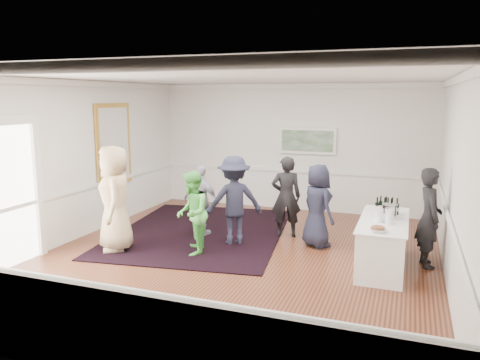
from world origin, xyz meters
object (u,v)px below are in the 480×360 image
(ice_bucket, at_px, (389,212))
(bartender, at_px, (429,218))
(guest_green, at_px, (192,213))
(guest_lilac, at_px, (201,201))
(guest_dark_b, at_px, (286,197))
(guest_dark_a, at_px, (234,201))
(guest_navy, at_px, (317,206))
(nut_bowl, at_px, (378,229))
(guest_tan, at_px, (115,198))
(serving_table, at_px, (383,243))

(ice_bucket, bearing_deg, bartender, 16.58)
(guest_green, bearing_deg, guest_lilac, 175.50)
(guest_green, xyz_separation_m, guest_lilac, (-0.34, 1.12, -0.03))
(guest_dark_b, bearing_deg, guest_dark_a, 27.13)
(guest_navy, distance_m, nut_bowl, 1.96)
(ice_bucket, bearing_deg, guest_tan, -169.39)
(guest_dark_b, relative_size, ice_bucket, 6.45)
(guest_tan, xyz_separation_m, guest_lilac, (1.11, 1.42, -0.25))
(guest_dark_b, xyz_separation_m, nut_bowl, (1.95, -1.95, 0.03))
(serving_table, height_order, guest_dark_b, guest_dark_b)
(guest_dark_a, xyz_separation_m, nut_bowl, (2.78, -1.10, -0.01))
(guest_tan, bearing_deg, guest_lilac, 107.07)
(guest_tan, height_order, guest_dark_a, guest_tan)
(guest_green, height_order, guest_dark_b, guest_dark_b)
(guest_lilac, xyz_separation_m, nut_bowl, (3.63, -1.41, 0.13))
(serving_table, distance_m, guest_tan, 4.88)
(guest_tan, distance_m, guest_green, 1.50)
(guest_navy, xyz_separation_m, nut_bowl, (1.22, -1.53, 0.06))
(guest_tan, xyz_separation_m, guest_dark_b, (2.78, 1.96, -0.15))
(bartender, bearing_deg, guest_green, 88.31)
(guest_dark_a, bearing_deg, guest_navy, 163.04)
(serving_table, bearing_deg, bartender, 24.02)
(guest_tan, bearing_deg, guest_dark_b, 90.31)
(ice_bucket, bearing_deg, guest_navy, 155.29)
(guest_dark_b, bearing_deg, nut_bowl, 116.11)
(guest_dark_b, distance_m, nut_bowl, 2.76)
(guest_navy, bearing_deg, guest_lilac, 46.55)
(guest_tan, distance_m, guest_dark_a, 2.25)
(guest_navy, height_order, ice_bucket, guest_navy)
(guest_tan, relative_size, guest_dark_b, 1.18)
(guest_tan, relative_size, ice_bucket, 7.63)
(serving_table, bearing_deg, nut_bowl, -93.29)
(serving_table, height_order, guest_navy, guest_navy)
(guest_tan, height_order, guest_navy, guest_tan)
(guest_green, bearing_deg, serving_table, 77.15)
(serving_table, relative_size, guest_green, 1.33)
(nut_bowl, bearing_deg, bartender, 55.43)
(bartender, bearing_deg, nut_bowl, 132.46)
(bartender, xyz_separation_m, guest_navy, (-1.98, 0.43, -0.05))
(guest_green, xyz_separation_m, nut_bowl, (3.29, -0.29, 0.10))
(guest_dark_b, relative_size, nut_bowl, 6.48)
(serving_table, relative_size, guest_dark_b, 1.22)
(serving_table, bearing_deg, guest_dark_b, 149.58)
(bartender, height_order, guest_green, bartender)
(guest_dark_b, bearing_deg, bartender, 143.59)
(serving_table, bearing_deg, guest_navy, 149.54)
(guest_lilac, relative_size, ice_bucket, 5.69)
(guest_tan, distance_m, guest_navy, 3.84)
(ice_bucket, xyz_separation_m, nut_bowl, (-0.12, -0.91, -0.08))
(guest_tan, relative_size, guest_green, 1.29)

